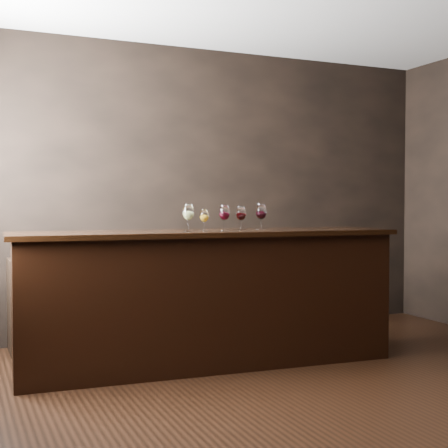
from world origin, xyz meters
name	(u,v)px	position (x,y,z in m)	size (l,w,h in m)	color
ground	(326,394)	(0.00, 0.00, 0.00)	(5.00, 5.00, 0.00)	black
room_shell	(288,123)	(-0.23, 0.11, 1.81)	(5.02, 4.52, 2.81)	black
bar_counter	(208,300)	(-0.44, 1.02, 0.51)	(2.93, 0.63, 1.03)	black
bar_top	(208,233)	(-0.44, 1.02, 1.04)	(3.03, 0.70, 0.04)	black
back_bar_shelf	(136,299)	(-0.75, 2.03, 0.40)	(2.23, 0.40, 0.80)	black
glass_white	(188,213)	(-0.61, 1.00, 1.21)	(0.09, 0.09, 0.21)	white
glass_amber	(204,216)	(-0.46, 1.05, 1.18)	(0.07, 0.07, 0.17)	white
glass_red_a	(224,213)	(-0.32, 0.98, 1.20)	(0.09, 0.09, 0.20)	white
glass_red_b	(241,214)	(-0.15, 1.02, 1.19)	(0.08, 0.08, 0.19)	white
glass_red_c	(261,212)	(0.02, 1.00, 1.21)	(0.09, 0.09, 0.21)	white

